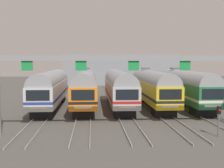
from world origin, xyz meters
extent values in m
plane|color=#4C4944|center=(0.00, 0.00, 0.00)|extent=(160.00, 160.00, 0.00)
cube|color=gray|center=(-9.45, 17.00, 0.07)|extent=(0.07, 70.00, 0.15)
cube|color=gray|center=(-8.01, 17.00, 0.07)|extent=(0.07, 70.00, 0.15)
cube|color=gray|center=(-5.08, 17.00, 0.07)|extent=(0.07, 70.00, 0.15)
cube|color=gray|center=(-3.65, 17.00, 0.07)|extent=(0.07, 70.00, 0.15)
cube|color=gray|center=(-0.72, 17.00, 0.07)|extent=(0.07, 70.00, 0.15)
cube|color=gray|center=(0.72, 17.00, 0.07)|extent=(0.07, 70.00, 0.15)
cube|color=gray|center=(3.65, 17.00, 0.07)|extent=(0.07, 70.00, 0.15)
cube|color=gray|center=(5.08, 17.00, 0.07)|extent=(0.07, 70.00, 0.15)
cube|color=gray|center=(8.01, 17.00, 0.07)|extent=(0.07, 70.00, 0.15)
cube|color=gray|center=(9.45, 17.00, 0.07)|extent=(0.07, 70.00, 0.15)
cube|color=silver|center=(-8.73, 0.00, 2.23)|extent=(2.85, 18.00, 2.35)
cube|color=navy|center=(-8.73, 0.00, 1.87)|extent=(2.88, 18.02, 0.28)
cylinder|color=gray|center=(-8.73, 0.00, 3.40)|extent=(2.74, 17.64, 2.74)
cube|color=black|center=(-8.73, -9.02, 2.70)|extent=(2.28, 0.06, 1.03)
cube|color=silver|center=(-8.73, -9.02, 1.47)|extent=(1.71, 0.05, 0.24)
cube|color=black|center=(-8.73, -6.30, 0.53)|extent=(2.28, 2.60, 1.05)
cube|color=black|center=(-8.73, 6.30, 0.53)|extent=(2.28, 2.60, 1.05)
cube|color=orange|center=(-4.37, 0.00, 2.23)|extent=(2.85, 18.00, 2.35)
cube|color=black|center=(-4.37, 0.00, 1.87)|extent=(2.88, 18.02, 0.28)
cylinder|color=gray|center=(-4.37, 0.00, 3.40)|extent=(2.74, 17.64, 2.74)
cube|color=black|center=(-4.37, -9.02, 2.70)|extent=(2.28, 0.06, 1.03)
cube|color=silver|center=(-4.37, -9.02, 1.47)|extent=(1.71, 0.05, 0.24)
cube|color=black|center=(-4.37, -6.30, 0.53)|extent=(2.28, 2.60, 1.05)
cube|color=black|center=(-4.37, 6.30, 0.53)|extent=(2.28, 2.60, 1.05)
cube|color=#4C4C51|center=(-4.37, 5.04, 4.95)|extent=(1.10, 1.10, 0.20)
cube|color=#B2B5BA|center=(0.00, 0.00, 2.23)|extent=(2.85, 18.00, 2.35)
cube|color=#B21E1E|center=(0.00, 0.00, 1.87)|extent=(2.88, 18.02, 0.28)
cylinder|color=gray|center=(0.00, 0.00, 3.40)|extent=(2.74, 17.64, 2.74)
cube|color=black|center=(0.00, -9.02, 2.70)|extent=(2.28, 0.06, 1.03)
cube|color=silver|center=(0.00, -9.02, 1.47)|extent=(1.71, 0.05, 0.24)
cube|color=black|center=(0.00, -6.30, 0.53)|extent=(2.28, 2.60, 1.05)
cube|color=black|center=(0.00, 6.30, 0.53)|extent=(2.28, 2.60, 1.05)
cube|color=gold|center=(4.37, 0.00, 2.23)|extent=(2.85, 18.00, 2.35)
cube|color=black|center=(4.37, 0.00, 1.87)|extent=(2.88, 18.02, 0.28)
cylinder|color=gray|center=(4.37, 0.00, 3.40)|extent=(2.74, 17.64, 2.74)
cube|color=black|center=(4.37, -9.02, 2.70)|extent=(2.28, 0.06, 1.03)
cube|color=silver|center=(4.37, -9.02, 1.47)|extent=(1.71, 0.05, 0.24)
cube|color=black|center=(4.37, -6.30, 0.53)|extent=(2.28, 2.60, 1.05)
cube|color=black|center=(4.37, 6.30, 0.53)|extent=(2.28, 2.60, 1.05)
cube|color=#4C4C51|center=(4.37, 5.04, 4.95)|extent=(1.10, 1.10, 0.20)
cube|color=#236B42|center=(8.73, 0.00, 2.23)|extent=(2.85, 18.00, 2.35)
cube|color=silver|center=(8.73, 0.00, 1.87)|extent=(2.88, 18.02, 0.28)
cylinder|color=gray|center=(8.73, 0.00, 3.40)|extent=(2.74, 17.64, 2.74)
cube|color=black|center=(8.73, -9.02, 2.70)|extent=(2.28, 0.06, 1.03)
cube|color=silver|center=(8.73, -9.02, 1.47)|extent=(1.71, 0.05, 0.24)
cube|color=black|center=(8.73, -6.30, 0.53)|extent=(2.28, 2.60, 1.05)
cube|color=black|center=(8.73, 6.30, 0.53)|extent=(2.28, 2.60, 1.05)
cube|color=#4C4C51|center=(8.73, 5.04, 4.95)|extent=(1.10, 1.10, 0.20)
cube|color=gray|center=(0.00, -13.50, 6.25)|extent=(22.26, 0.32, 0.44)
cube|color=#198C3F|center=(-8.73, -13.50, 5.63)|extent=(0.90, 0.08, 0.80)
cube|color=#198C3F|center=(-4.37, -13.50, 5.63)|extent=(0.90, 0.08, 0.80)
cube|color=#198C3F|center=(0.00, -13.50, 5.63)|extent=(0.90, 0.08, 0.80)
cube|color=#198C3F|center=(4.37, -13.50, 5.63)|extent=(0.90, 0.08, 0.80)
cylinder|color=#59595E|center=(6.55, -15.42, 1.25)|extent=(0.12, 0.12, 2.49)
cube|color=black|center=(6.55, -15.42, 2.14)|extent=(0.28, 0.24, 0.60)
sphere|color=red|center=(6.55, -15.56, 2.14)|extent=(0.18, 0.18, 0.18)
cube|color=gray|center=(3.86, 39.44, 3.87)|extent=(28.92, 10.00, 7.74)
camera|label=1|loc=(-3.46, -38.00, 6.00)|focal=47.55mm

